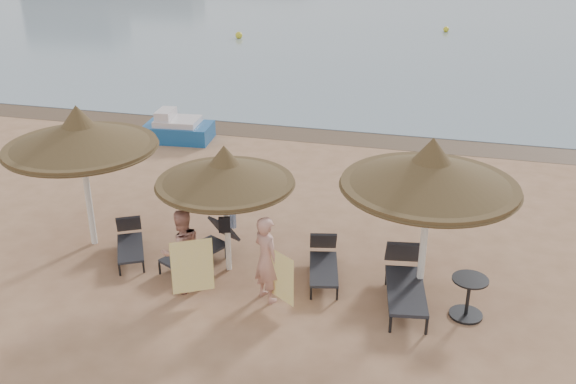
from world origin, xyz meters
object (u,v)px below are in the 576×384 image
object	(u,v)px
palapa_center	(225,172)
lounger_near_left	(204,246)
pedal_boat	(177,129)
palapa_right	(430,172)
person_right	(266,252)
person_left	(182,245)
palapa_left	(80,135)
lounger_far_left	(130,241)
lounger_far_right	(405,279)
lounger_near_right	(324,261)
side_table	(468,298)

from	to	relation	value
palapa_center	lounger_near_left	distance (m)	1.96
palapa_center	pedal_boat	bearing A→B (deg)	120.33
palapa_right	person_right	distance (m)	3.40
person_left	palapa_left	bearing A→B (deg)	-69.28
lounger_far_left	lounger_far_right	world-z (taller)	lounger_far_right
lounger_far_left	person_right	world-z (taller)	person_right
palapa_right	person_left	distance (m)	4.94
palapa_center	lounger_near_right	world-z (taller)	palapa_center
palapa_center	lounger_far_left	distance (m)	2.99
palapa_right	lounger_near_left	bearing A→B (deg)	177.58
person_right	lounger_far_left	bearing A→B (deg)	21.48
lounger_near_left	lounger_far_right	distance (m)	4.33
palapa_left	pedal_boat	world-z (taller)	palapa_left
lounger_far_left	person_left	distance (m)	2.11
lounger_near_right	pedal_boat	size ratio (longest dim) A/B	0.79
palapa_center	lounger_far_left	world-z (taller)	palapa_center
lounger_near_left	side_table	bearing A→B (deg)	20.10
palapa_right	lounger_far_right	distance (m)	2.21
palapa_center	lounger_far_right	world-z (taller)	palapa_center
palapa_left	palapa_center	world-z (taller)	palapa_left
palapa_left	lounger_near_right	size ratio (longest dim) A/B	1.85
palapa_center	side_table	size ratio (longest dim) A/B	3.48
lounger_near_left	pedal_boat	bearing A→B (deg)	144.61
pedal_boat	person_right	bearing A→B (deg)	-61.49
side_table	person_left	distance (m)	5.53
lounger_near_left	person_right	xyz separation A→B (m)	(1.72, -1.06, 0.66)
lounger_near_left	palapa_left	bearing A→B (deg)	-155.25
palapa_right	pedal_boat	size ratio (longest dim) A/B	1.47
palapa_center	person_left	distance (m)	1.65
lounger_far_right	person_right	bearing A→B (deg)	-174.19
palapa_right	lounger_far_right	size ratio (longest dim) A/B	1.50
palapa_center	side_table	bearing A→B (deg)	-6.01
palapa_center	palapa_right	xyz separation A→B (m)	(3.96, 0.00, 0.40)
lounger_far_left	person_right	xyz separation A→B (m)	(3.40, -0.94, 0.70)
lounger_far_left	palapa_left	bearing A→B (deg)	138.33
pedal_boat	person_left	bearing A→B (deg)	-70.76
side_table	person_right	world-z (taller)	person_right
palapa_center	palapa_right	distance (m)	3.98
palapa_right	side_table	bearing A→B (deg)	-29.69
palapa_right	lounger_far_right	bearing A→B (deg)	-144.71
person_left	lounger_near_right	bearing A→B (deg)	160.77
lounger_far_left	lounger_near_left	xyz separation A→B (m)	(1.68, 0.12, 0.04)
palapa_center	pedal_boat	world-z (taller)	palapa_center
palapa_left	lounger_far_right	bearing A→B (deg)	-4.24
lounger_far_right	person_left	distance (m)	4.39
side_table	palapa_left	bearing A→B (deg)	174.16
person_right	pedal_boat	distance (m)	9.86
lounger_far_left	side_table	xyz separation A→B (m)	(7.18, -0.59, 0.05)
lounger_far_left	person_left	xyz separation A→B (m)	(1.70, -1.03, 0.68)
lounger_far_right	pedal_boat	xyz separation A→B (m)	(-7.99, 7.55, -0.06)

